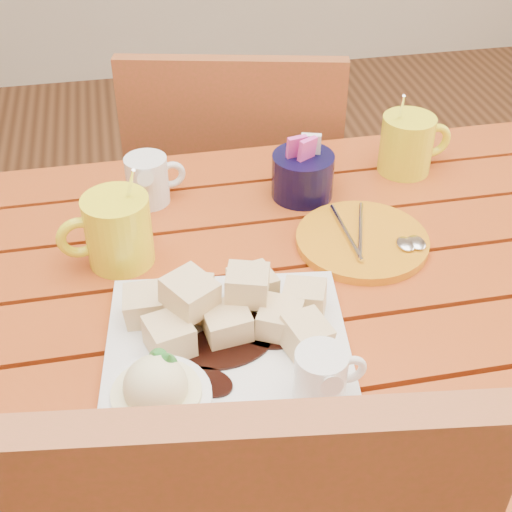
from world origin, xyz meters
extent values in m
cube|color=#9F3C14|center=(0.00, -0.23, 0.73)|extent=(1.20, 0.11, 0.03)
cube|color=#9F3C14|center=(0.00, -0.11, 0.73)|extent=(1.20, 0.11, 0.03)
cube|color=#9F3C14|center=(0.00, 0.00, 0.73)|extent=(1.20, 0.11, 0.03)
cube|color=#9F3C14|center=(0.00, 0.11, 0.73)|extent=(1.20, 0.11, 0.03)
cube|color=#9F3C14|center=(0.00, 0.23, 0.73)|extent=(1.20, 0.11, 0.03)
cube|color=#9F3C14|center=(0.00, 0.34, 0.73)|extent=(1.20, 0.11, 0.03)
cube|color=#9F3C14|center=(0.00, 0.36, 0.68)|extent=(1.12, 0.04, 0.08)
cylinder|color=#9F3C14|center=(0.55, 0.35, 0.36)|extent=(0.06, 0.06, 0.72)
cube|color=white|center=(-0.03, -0.10, 0.76)|extent=(0.32, 0.32, 0.02)
cube|color=gold|center=(0.01, -0.05, 0.82)|extent=(0.06, 0.06, 0.04)
cube|color=gold|center=(-0.06, -0.02, 0.79)|extent=(0.07, 0.07, 0.04)
cube|color=gold|center=(0.06, -0.11, 0.79)|extent=(0.06, 0.06, 0.04)
cube|color=gold|center=(-0.11, -0.02, 0.79)|extent=(0.05, 0.05, 0.04)
cube|color=gold|center=(0.02, -0.01, 0.79)|extent=(0.06, 0.06, 0.04)
cube|color=gold|center=(-0.06, -0.05, 0.82)|extent=(0.07, 0.07, 0.04)
cube|color=gold|center=(0.04, -0.08, 0.79)|extent=(0.07, 0.07, 0.04)
cube|color=gold|center=(-0.09, -0.08, 0.79)|extent=(0.06, 0.06, 0.04)
cube|color=gold|center=(0.08, -0.05, 0.79)|extent=(0.07, 0.07, 0.04)
cube|color=gold|center=(-0.02, -0.07, 0.79)|extent=(0.06, 0.06, 0.04)
cylinder|color=white|center=(-0.11, -0.19, 0.79)|extent=(0.11, 0.11, 0.04)
cylinder|color=beige|center=(-0.11, -0.19, 0.80)|extent=(0.09, 0.09, 0.03)
sphere|color=beige|center=(-0.11, -0.19, 0.82)|extent=(0.06, 0.06, 0.06)
cone|color=#287D2C|center=(-0.10, -0.18, 0.85)|extent=(0.04, 0.04, 0.03)
cone|color=#287D2C|center=(-0.11, -0.17, 0.85)|extent=(0.03, 0.03, 0.03)
cylinder|color=white|center=(0.06, -0.18, 0.80)|extent=(0.06, 0.06, 0.06)
cylinder|color=black|center=(0.06, -0.18, 0.82)|extent=(0.04, 0.04, 0.01)
cone|color=white|center=(0.06, -0.21, 0.82)|extent=(0.02, 0.02, 0.03)
torus|color=white|center=(0.09, -0.18, 0.80)|extent=(0.04, 0.01, 0.04)
cylinder|color=yellow|center=(-0.14, 0.12, 0.80)|extent=(0.09, 0.09, 0.10)
cylinder|color=black|center=(-0.14, 0.12, 0.84)|extent=(0.08, 0.08, 0.01)
torus|color=yellow|center=(-0.19, 0.11, 0.80)|extent=(0.06, 0.02, 0.06)
cylinder|color=silver|center=(-0.12, 0.13, 0.83)|extent=(0.03, 0.05, 0.13)
cylinder|color=yellow|center=(0.33, 0.27, 0.80)|extent=(0.08, 0.08, 0.09)
cylinder|color=black|center=(0.33, 0.27, 0.84)|extent=(0.07, 0.07, 0.01)
torus|color=yellow|center=(0.38, 0.28, 0.80)|extent=(0.06, 0.02, 0.06)
cylinder|color=silver|center=(0.32, 0.28, 0.83)|extent=(0.02, 0.06, 0.12)
cylinder|color=white|center=(-0.09, 0.26, 0.79)|extent=(0.06, 0.06, 0.08)
cylinder|color=white|center=(-0.09, 0.26, 0.82)|extent=(0.05, 0.05, 0.01)
cone|color=white|center=(-0.09, 0.23, 0.81)|extent=(0.03, 0.03, 0.03)
torus|color=white|center=(-0.05, 0.26, 0.79)|extent=(0.05, 0.02, 0.04)
cylinder|color=black|center=(0.15, 0.23, 0.78)|extent=(0.10, 0.10, 0.07)
cube|color=#E53EA7|center=(0.14, 0.23, 0.83)|extent=(0.03, 0.02, 0.05)
cube|color=white|center=(0.16, 0.24, 0.83)|extent=(0.03, 0.02, 0.05)
cube|color=#E53EA7|center=(0.15, 0.22, 0.83)|extent=(0.03, 0.03, 0.05)
cylinder|color=orange|center=(0.20, 0.09, 0.76)|extent=(0.19, 0.19, 0.01)
cylinder|color=silver|center=(0.18, 0.10, 0.77)|extent=(0.01, 0.14, 0.01)
cylinder|color=silver|center=(0.20, 0.10, 0.77)|extent=(0.05, 0.13, 0.01)
ellipsoid|color=silver|center=(0.25, 0.06, 0.77)|extent=(0.03, 0.04, 0.01)
ellipsoid|color=silver|center=(0.27, 0.06, 0.77)|extent=(0.03, 0.04, 0.01)
cube|color=brown|center=(0.12, 0.68, 0.43)|extent=(0.49, 0.49, 0.03)
cylinder|color=brown|center=(0.34, 0.81, 0.21)|extent=(0.04, 0.04, 0.41)
cylinder|color=brown|center=(-0.01, 0.89, 0.21)|extent=(0.04, 0.04, 0.41)
cylinder|color=brown|center=(0.26, 0.47, 0.21)|extent=(0.04, 0.04, 0.41)
cylinder|color=brown|center=(-0.09, 0.55, 0.21)|extent=(0.04, 0.04, 0.41)
cube|color=brown|center=(0.08, 0.50, 0.66)|extent=(0.41, 0.12, 0.43)
camera|label=1|loc=(-0.11, -0.68, 1.35)|focal=50.00mm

